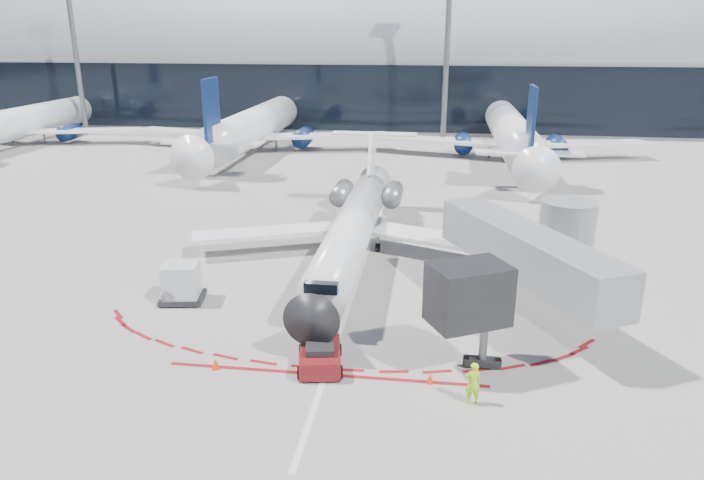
# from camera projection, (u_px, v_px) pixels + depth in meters

# --- Properties ---
(ground) EXTENTS (260.00, 260.00, 0.00)m
(ground) POSITION_uv_depth(u_px,v_px,m) (359.00, 276.00, 37.89)
(ground) COLOR gray
(ground) RESTS_ON ground
(apron_centerline) EXTENTS (0.25, 40.00, 0.01)m
(apron_centerline) POSITION_uv_depth(u_px,v_px,m) (363.00, 264.00, 39.76)
(apron_centerline) COLOR silver
(apron_centerline) RESTS_ON ground
(apron_stop_bar) EXTENTS (14.00, 0.25, 0.01)m
(apron_stop_bar) POSITION_uv_depth(u_px,v_px,m) (325.00, 375.00, 27.09)
(apron_stop_bar) COLOR maroon
(apron_stop_bar) RESTS_ON ground
(terminal_building) EXTENTS (150.00, 24.15, 24.00)m
(terminal_building) POSITION_uv_depth(u_px,v_px,m) (412.00, 68.00, 96.14)
(terminal_building) COLOR #9A9DA0
(terminal_building) RESTS_ON ground
(jet_bridge) EXTENTS (10.03, 15.20, 4.90)m
(jet_bridge) POSITION_uv_depth(u_px,v_px,m) (537.00, 254.00, 32.83)
(jet_bridge) COLOR gray
(jet_bridge) RESTS_ON ground
(light_mast_west) EXTENTS (0.70, 0.70, 25.00)m
(light_mast_west) POSITION_uv_depth(u_px,v_px,m) (74.00, 42.00, 84.75)
(light_mast_west) COLOR slate
(light_mast_west) RESTS_ON ground
(light_mast_centre) EXTENTS (0.70, 0.70, 25.00)m
(light_mast_centre) POSITION_uv_depth(u_px,v_px,m) (447.00, 43.00, 78.29)
(light_mast_centre) COLOR slate
(light_mast_centre) RESTS_ON ground
(regional_jet) EXTENTS (21.76, 26.83, 6.72)m
(regional_jet) POSITION_uv_depth(u_px,v_px,m) (354.00, 224.00, 40.36)
(regional_jet) COLOR white
(regional_jet) RESTS_ON ground
(pushback_tug) EXTENTS (2.35, 4.62, 1.18)m
(pushback_tug) POSITION_uv_depth(u_px,v_px,m) (320.00, 356.00, 27.57)
(pushback_tug) COLOR #560D0C
(pushback_tug) RESTS_ON ground
(ramp_worker) EXTENTS (0.74, 0.57, 1.82)m
(ramp_worker) POSITION_uv_depth(u_px,v_px,m) (473.00, 383.00, 24.75)
(ramp_worker) COLOR #ADEE19
(ramp_worker) RESTS_ON ground
(uld_container) EXTENTS (2.60, 2.33, 2.16)m
(uld_container) POSITION_uv_depth(u_px,v_px,m) (182.00, 283.00, 34.09)
(uld_container) COLOR black
(uld_container) RESTS_ON ground
(safety_cone_left) EXTENTS (0.37, 0.37, 0.51)m
(safety_cone_left) POSITION_uv_depth(u_px,v_px,m) (215.00, 364.00, 27.47)
(safety_cone_left) COLOR #FF3605
(safety_cone_left) RESTS_ON ground
(safety_cone_right) EXTENTS (0.33, 0.33, 0.46)m
(safety_cone_right) POSITION_uv_depth(u_px,v_px,m) (430.00, 378.00, 26.38)
(safety_cone_right) COLOR #FF3605
(safety_cone_right) RESTS_ON ground
(bg_airliner_0) EXTENTS (34.33, 36.34, 11.11)m
(bg_airliner_0) POSITION_uv_depth(u_px,v_px,m) (27.00, 99.00, 80.98)
(bg_airliner_0) COLOR white
(bg_airliner_0) RESTS_ON ground
(bg_airliner_1) EXTENTS (37.48, 39.68, 12.12)m
(bg_airliner_1) POSITION_uv_depth(u_px,v_px,m) (257.00, 99.00, 76.29)
(bg_airliner_1) COLOR white
(bg_airliner_1) RESTS_ON ground
(bg_airliner_2) EXTENTS (36.31, 38.44, 11.75)m
(bg_airliner_2) POSITION_uv_depth(u_px,v_px,m) (513.00, 106.00, 71.28)
(bg_airliner_2) COLOR white
(bg_airliner_2) RESTS_ON ground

